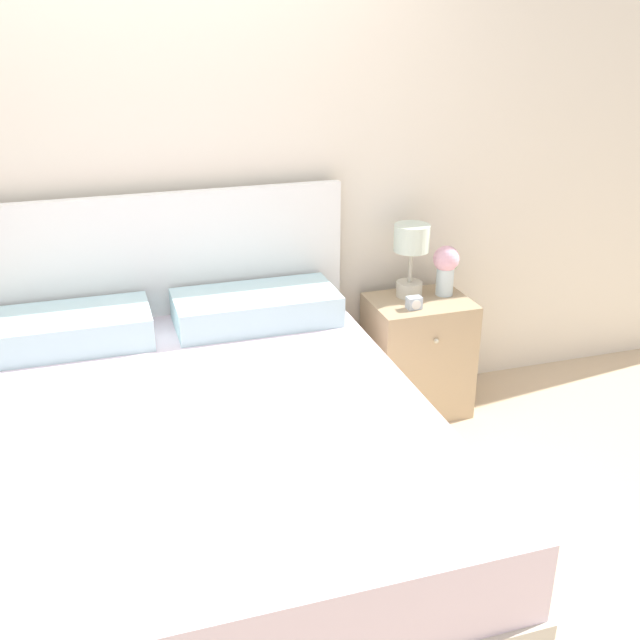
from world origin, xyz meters
name	(u,v)px	position (x,y,z in m)	size (l,w,h in m)	color
ground_plane	(168,425)	(0.00, 0.00, 0.00)	(12.00, 12.00, 0.00)	#CCB28E
wall_back	(143,164)	(0.00, 0.07, 1.30)	(8.00, 0.06, 2.60)	silver
bed	(192,473)	(0.00, -0.93, 0.33)	(1.77, 2.00, 1.18)	beige
nightstand	(417,356)	(1.25, -0.21, 0.30)	(0.49, 0.40, 0.61)	tan
table_lamp	(411,250)	(1.22, -0.13, 0.84)	(0.17, 0.17, 0.37)	beige
flower_vase	(446,266)	(1.40, -0.17, 0.76)	(0.13, 0.13, 0.25)	silver
alarm_clock	(414,303)	(1.18, -0.30, 0.64)	(0.07, 0.05, 0.06)	silver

